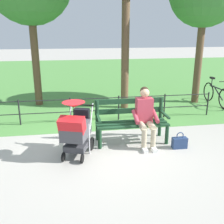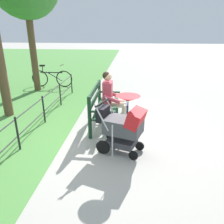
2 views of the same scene
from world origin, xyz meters
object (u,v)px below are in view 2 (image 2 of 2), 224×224
(park_bench, at_px, (102,105))
(bicycle, at_px, (52,78))
(stroller, at_px, (124,124))
(handbag, at_px, (126,107))
(person_on_bench, at_px, (112,96))

(park_bench, height_order, bicycle, park_bench)
(stroller, xyz_separation_m, handbag, (-2.20, -0.01, -0.47))
(person_on_bench, distance_m, handbag, 0.94)
(person_on_bench, height_order, stroller, person_on_bench)
(park_bench, bearing_deg, person_on_bench, 139.84)
(park_bench, relative_size, stroller, 1.39)
(person_on_bench, bearing_deg, stroller, 13.19)
(handbag, height_order, bicycle, bicycle)
(person_on_bench, bearing_deg, park_bench, -40.16)
(park_bench, distance_m, handbag, 1.18)
(park_bench, relative_size, bicycle, 0.97)
(handbag, bearing_deg, bicycle, -129.94)
(stroller, height_order, handbag, stroller)
(park_bench, distance_m, stroller, 1.38)
(park_bench, distance_m, person_on_bench, 0.38)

